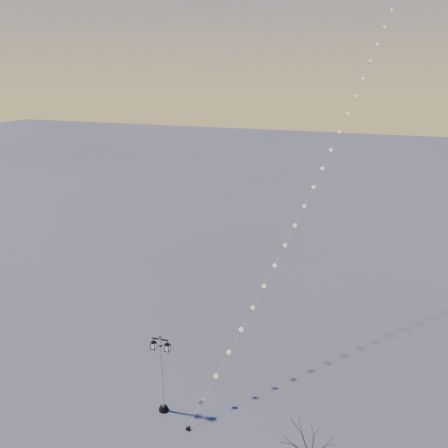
% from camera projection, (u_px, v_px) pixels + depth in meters
% --- Properties ---
extents(ground, '(300.00, 300.00, 0.00)m').
position_uv_depth(ground, '(188.00, 430.00, 27.81)').
color(ground, '#4E4E4F').
rests_on(ground, ground).
extents(street_lamp, '(1.37, 0.60, 5.39)m').
position_uv_depth(street_lamp, '(162.00, 370.00, 28.47)').
color(street_lamp, black).
rests_on(street_lamp, ground).
extents(bare_tree, '(2.07, 2.07, 3.44)m').
position_uv_depth(bare_tree, '(312.00, 447.00, 23.41)').
color(bare_tree, '#3F3027').
rests_on(bare_tree, ground).
extents(kite_train, '(14.05, 46.88, 48.63)m').
position_uv_depth(kite_train, '(370.00, 24.00, 38.57)').
color(kite_train, black).
rests_on(kite_train, ground).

